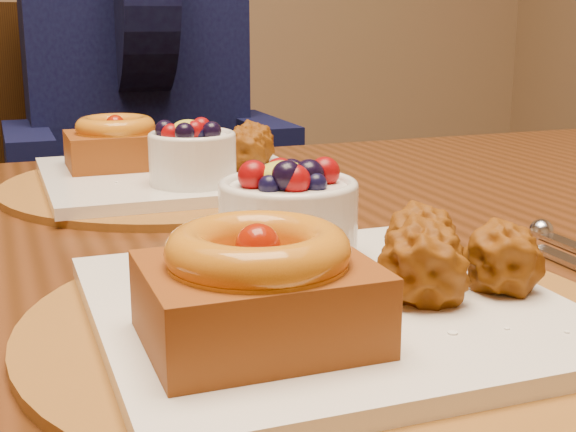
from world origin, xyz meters
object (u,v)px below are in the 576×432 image
object	(u,v)px
dining_table	(230,320)
place_setting_far	(171,167)
chair_far	(60,228)
diner	(135,73)
place_setting_near	(317,282)

from	to	relation	value
dining_table	place_setting_far	xyz separation A→B (m)	(-0.00, 0.21, 0.10)
dining_table	chair_far	world-z (taller)	chair_far
chair_far	diner	xyz separation A→B (m)	(0.15, -0.07, 0.30)
place_setting_near	place_setting_far	world-z (taller)	place_setting_near
place_setting_near	diner	size ratio (longest dim) A/B	0.48
diner	place_setting_near	bearing A→B (deg)	-92.44
chair_far	place_setting_near	bearing A→B (deg)	-96.25
place_setting_far	place_setting_near	bearing A→B (deg)	-90.11
chair_far	diner	bearing A→B (deg)	-36.38
dining_table	chair_far	xyz separation A→B (m)	(-0.08, 0.93, -0.14)
dining_table	diner	bearing A→B (deg)	85.35
dining_table	place_setting_far	distance (m)	0.24
dining_table	diner	distance (m)	0.87
place_setting_near	chair_far	distance (m)	1.17
diner	place_setting_far	bearing A→B (deg)	-94.97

